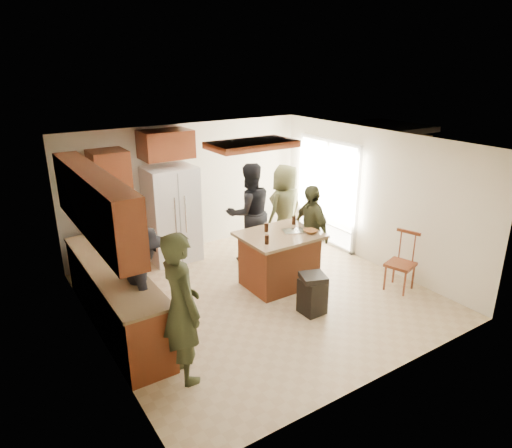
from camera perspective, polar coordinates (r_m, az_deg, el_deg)
room_shell at (r=11.10m, az=14.70°, el=4.83°), size 8.00×5.20×5.00m
person_front_left at (r=5.41m, az=-9.33°, el=-10.29°), size 0.51×0.69×1.87m
person_behind_left at (r=8.49m, az=-0.83°, el=1.42°), size 0.98×0.68×1.88m
person_behind_right at (r=8.86m, az=3.66°, el=1.81°), size 0.98×0.75×1.77m
person_side_right at (r=7.97m, az=6.82°, el=-0.87°), size 0.59×1.01×1.65m
person_counter at (r=6.25m, az=-13.85°, el=-7.46°), size 0.55×1.08×1.64m
left_cabinetry at (r=6.63m, az=-18.03°, el=-4.96°), size 0.64×3.00×2.30m
back_wall_units at (r=8.35m, az=-15.80°, el=3.49°), size 1.80×0.60×2.45m
refrigerator at (r=8.67m, az=-10.44°, el=1.20°), size 0.90×0.76×1.80m
kitchen_island at (r=7.68m, az=2.91°, el=-4.40°), size 1.28×1.03×0.93m
island_items at (r=7.56m, az=4.80°, el=-0.80°), size 1.03×0.64×0.15m
trash_bin at (r=6.97m, az=7.08°, el=-8.63°), size 0.46×0.46×0.63m
spindle_chair at (r=7.91m, az=17.68°, el=-4.78°), size 0.52×0.52×0.99m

